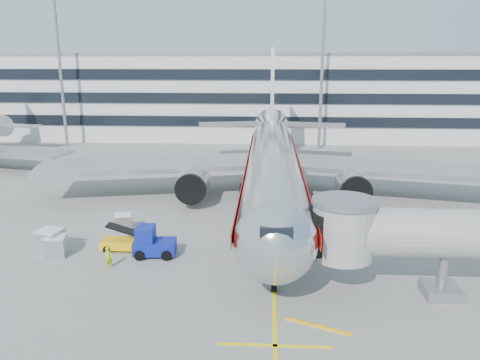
# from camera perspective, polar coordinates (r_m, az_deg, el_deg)

# --- Properties ---
(ground) EXTENTS (180.00, 180.00, 0.00)m
(ground) POSITION_cam_1_polar(r_m,az_deg,el_deg) (38.33, 4.02, -7.74)
(ground) COLOR gray
(ground) RESTS_ON ground
(lead_in_line) EXTENTS (0.25, 70.00, 0.01)m
(lead_in_line) POSITION_cam_1_polar(r_m,az_deg,el_deg) (47.74, 3.92, -3.20)
(lead_in_line) COLOR yellow
(lead_in_line) RESTS_ON ground
(stop_bar) EXTENTS (6.00, 0.25, 0.01)m
(stop_bar) POSITION_cam_1_polar(r_m,az_deg,el_deg) (25.91, 4.29, -19.49)
(stop_bar) COLOR yellow
(stop_bar) RESTS_ON ground
(main_jet) EXTENTS (50.95, 48.70, 16.06)m
(main_jet) POSITION_cam_1_polar(r_m,az_deg,el_deg) (48.31, 3.99, 2.21)
(main_jet) COLOR silver
(main_jet) RESTS_ON ground
(jet_bridge) EXTENTS (17.80, 4.50, 7.00)m
(jet_bridge) POSITION_cam_1_polar(r_m,az_deg,el_deg) (32.09, 26.72, -6.41)
(jet_bridge) COLOR silver
(jet_bridge) RESTS_ON ground
(terminal) EXTENTS (150.00, 24.25, 15.60)m
(terminal) POSITION_cam_1_polar(r_m,az_deg,el_deg) (93.68, 3.80, 10.35)
(terminal) COLOR silver
(terminal) RESTS_ON ground
(light_mast_west) EXTENTS (2.40, 1.20, 25.45)m
(light_mast_west) POSITION_cam_1_polar(r_m,az_deg,el_deg) (84.81, -21.19, 13.80)
(light_mast_west) COLOR gray
(light_mast_west) RESTS_ON ground
(light_mast_centre) EXTENTS (2.40, 1.20, 25.45)m
(light_mast_centre) POSITION_cam_1_polar(r_m,az_deg,el_deg) (77.97, 10.04, 14.56)
(light_mast_centre) COLOR gray
(light_mast_centre) RESTS_ON ground
(belt_loader) EXTENTS (4.44, 1.62, 2.13)m
(belt_loader) POSITION_cam_1_polar(r_m,az_deg,el_deg) (37.83, -13.39, -7.44)
(belt_loader) COLOR yellow
(belt_loader) RESTS_ON ground
(baggage_tug) EXTENTS (3.21, 2.16, 2.34)m
(baggage_tug) POSITION_cam_1_polar(r_m,az_deg,el_deg) (36.25, -10.69, -7.57)
(baggage_tug) COLOR #0D1B92
(baggage_tug) RESTS_ON ground
(cargo_container_left) EXTENTS (2.04, 2.04, 1.85)m
(cargo_container_left) POSITION_cam_1_polar(r_m,az_deg,el_deg) (39.04, -22.13, -6.93)
(cargo_container_left) COLOR #A6A9AD
(cargo_container_left) RESTS_ON ground
(cargo_container_right) EXTENTS (1.76, 1.76, 1.53)m
(cargo_container_right) POSITION_cam_1_polar(r_m,az_deg,el_deg) (41.83, -14.04, -5.09)
(cargo_container_right) COLOR #A6A9AD
(cargo_container_right) RESTS_ON ground
(cargo_container_front) EXTENTS (1.73, 1.73, 1.57)m
(cargo_container_front) POSITION_cam_1_polar(r_m,az_deg,el_deg) (38.31, -21.53, -7.51)
(cargo_container_front) COLOR #A6A9AD
(cargo_container_front) RESTS_ON ground
(ramp_worker) EXTENTS (0.70, 0.66, 1.61)m
(ramp_worker) POSITION_cam_1_polar(r_m,az_deg,el_deg) (34.95, -15.76, -9.11)
(ramp_worker) COLOR #ADDB17
(ramp_worker) RESTS_ON ground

